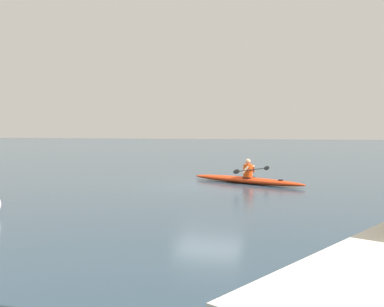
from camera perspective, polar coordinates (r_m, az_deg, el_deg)
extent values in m
plane|color=#283D4C|center=(17.38, 2.06, -3.95)|extent=(160.00, 160.00, 0.00)
ellipsoid|color=red|center=(18.05, 6.72, -3.30)|extent=(4.87, 2.75, 0.26)
torus|color=black|center=(17.96, 7.08, -2.98)|extent=(0.70, 0.70, 0.04)
cylinder|color=black|center=(17.22, 10.96, -3.24)|extent=(0.18, 0.18, 0.02)
cylinder|color=#E04C14|center=(17.96, 6.95, -2.13)|extent=(0.36, 0.36, 0.49)
sphere|color=tan|center=(17.94, 6.96, -0.99)|extent=(0.21, 0.21, 0.21)
cylinder|color=black|center=(17.85, 7.49, -2.01)|extent=(0.93, 1.89, 0.03)
ellipsoid|color=black|center=(18.72, 9.26, -1.79)|extent=(0.21, 0.38, 0.17)
ellipsoid|color=black|center=(17.00, 5.54, -2.25)|extent=(0.21, 0.38, 0.17)
cylinder|color=tan|center=(18.15, 7.66, -1.90)|extent=(0.15, 0.32, 0.34)
cylinder|color=tan|center=(17.68, 6.66, -2.02)|extent=(0.28, 0.24, 0.34)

